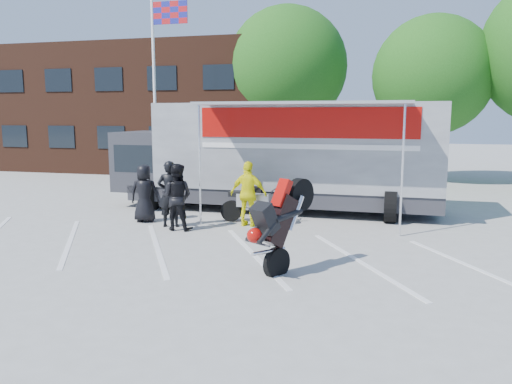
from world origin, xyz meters
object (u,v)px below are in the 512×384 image
at_px(spectator_leather_c, 177,197).
at_px(spectator_leather_b, 170,194).
at_px(parked_motorcycle, 255,223).
at_px(flagpole, 159,69).
at_px(transporter_truck, 281,210).
at_px(spectator_hivis, 249,194).
at_px(spectator_leather_a, 144,193).
at_px(stunt_bike_rider, 297,268).
at_px(tree_left, 287,67).
at_px(tree_mid, 433,76).

bearing_deg(spectator_leather_c, spectator_leather_b, -43.22).
bearing_deg(parked_motorcycle, flagpole, 44.20).
height_order(flagpole, parked_motorcycle, flagpole).
height_order(transporter_truck, spectator_leather_b, spectator_leather_b).
bearing_deg(spectator_hivis, flagpole, -41.25).
xyz_separation_m(transporter_truck, spectator_leather_c, (-2.21, -3.57, 0.92)).
height_order(parked_motorcycle, spectator_hivis, spectator_hivis).
bearing_deg(spectator_hivis, spectator_leather_a, 10.24).
height_order(stunt_bike_rider, spectator_leather_c, spectator_leather_c).
xyz_separation_m(tree_left, spectator_hivis, (1.30, -12.16, -4.63)).
xyz_separation_m(parked_motorcycle, spectator_leather_a, (-3.22, -0.68, 0.86)).
relative_size(stunt_bike_rider, spectator_hivis, 1.13).
relative_size(tree_mid, spectator_leather_a, 4.47).
bearing_deg(spectator_hivis, tree_left, -77.14).
bearing_deg(transporter_truck, spectator_leather_a, -140.61).
xyz_separation_m(stunt_bike_rider, spectator_leather_b, (-4.18, 2.98, 0.95)).
bearing_deg(spectator_leather_c, parked_motorcycle, -143.92).
distance_m(parked_motorcycle, stunt_bike_rider, 4.53).
xyz_separation_m(transporter_truck, spectator_leather_b, (-2.56, -3.26, 0.95)).
relative_size(tree_left, tree_mid, 1.13).
relative_size(transporter_truck, spectator_leather_b, 5.88).
bearing_deg(tree_mid, transporter_truck, -121.82).
xyz_separation_m(flagpole, spectator_hivis, (5.54, -6.16, -4.12)).
height_order(tree_mid, spectator_hivis, tree_mid).
bearing_deg(transporter_truck, flagpole, 150.35).
bearing_deg(tree_mid, spectator_leather_b, -123.68).
distance_m(tree_mid, spectator_hivis, 13.16).
bearing_deg(tree_left, parked_motorcycle, -83.33).
bearing_deg(tree_left, transporter_truck, -79.81).
bearing_deg(spectator_leather_c, transporter_truck, -122.93).
height_order(tree_mid, spectator_leather_a, tree_mid).
relative_size(flagpole, tree_left, 0.93).
height_order(spectator_leather_b, spectator_hivis, spectator_leather_b).
height_order(flagpole, spectator_leather_a, flagpole).
bearing_deg(spectator_leather_b, tree_mid, -138.43).
bearing_deg(stunt_bike_rider, spectator_leather_b, 175.49).
relative_size(tree_left, spectator_leather_c, 4.68).
relative_size(tree_left, stunt_bike_rider, 4.11).
xyz_separation_m(tree_left, spectator_leather_b, (-0.85, -12.78, -4.62)).
height_order(parked_motorcycle, stunt_bike_rider, stunt_bike_rider).
xyz_separation_m(spectator_leather_a, spectator_leather_c, (1.35, -0.74, 0.06)).
height_order(stunt_bike_rider, spectator_leather_a, spectator_leather_a).
distance_m(stunt_bike_rider, spectator_hivis, 4.23).
bearing_deg(parked_motorcycle, spectator_leather_a, 101.42).
bearing_deg(spectator_leather_a, spectator_hivis, 171.59).
bearing_deg(stunt_bike_rider, tree_left, 132.87).
bearing_deg(spectator_leather_b, spectator_leather_c, 123.20).
bearing_deg(tree_left, tree_mid, -8.13).
xyz_separation_m(flagpole, spectator_leather_b, (3.40, -6.78, -4.11)).
bearing_deg(stunt_bike_rider, spectator_leather_a, 177.67).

